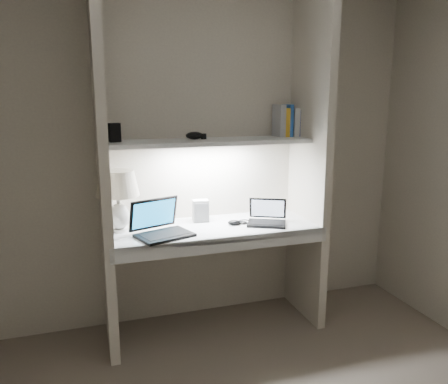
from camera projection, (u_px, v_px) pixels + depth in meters
name	position (u px, v px, depth m)	size (l,w,h in m)	color
back_wall	(203.00, 153.00, 3.21)	(3.20, 0.01, 2.50)	#BEB3A2
alcove_panel_left	(102.00, 163.00, 2.74)	(0.06, 0.55, 2.50)	#BEB3A2
alcove_panel_right	(310.00, 154.00, 3.17)	(0.06, 0.55, 2.50)	#BEB3A2
desk	(214.00, 229.00, 3.06)	(1.40, 0.55, 0.04)	white
desk_apron	(226.00, 244.00, 2.83)	(1.46, 0.03, 0.10)	silver
shelf	(210.00, 142.00, 3.02)	(1.40, 0.36, 0.03)	silver
strip_light	(210.00, 145.00, 3.03)	(0.60, 0.04, 0.01)	white
table_lamp	(118.00, 191.00, 2.87)	(0.28, 0.28, 0.41)	white
laptop_main	(160.00, 227.00, 2.85)	(0.42, 0.39, 0.23)	black
laptop_netbook	(267.00, 218.00, 3.11)	(0.34, 0.32, 0.17)	black
speaker	(201.00, 211.00, 3.15)	(0.11, 0.08, 0.16)	silver
mouse	(234.00, 222.00, 3.08)	(0.09, 0.06, 0.03)	black
cable_coil	(245.00, 221.00, 3.15)	(0.09, 0.09, 0.01)	black
sticky_note	(165.00, 234.00, 2.86)	(0.07, 0.07, 0.00)	yellow
book_row	(289.00, 121.00, 3.27)	(0.22, 0.16, 0.24)	silver
shelf_box	(114.00, 133.00, 2.83)	(0.07, 0.05, 0.12)	black
shelf_gadget	(194.00, 136.00, 3.02)	(0.12, 0.09, 0.05)	black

